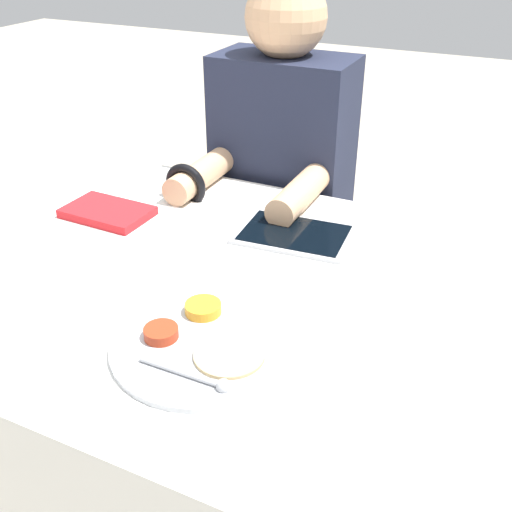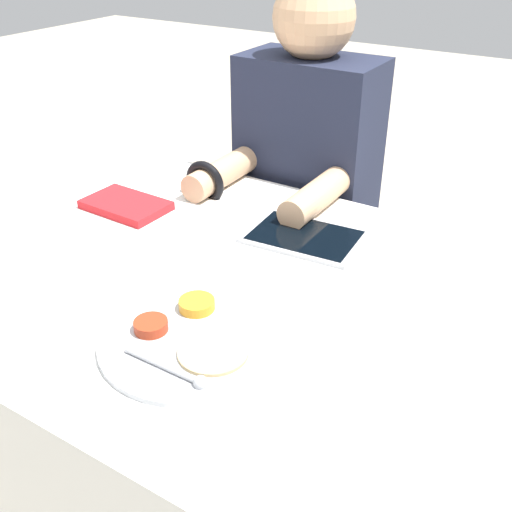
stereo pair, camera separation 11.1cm
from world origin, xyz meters
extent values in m
plane|color=#B2A893|center=(0.00, 0.00, 0.00)|extent=(12.00, 12.00, 0.00)
cube|color=silver|center=(0.00, 0.00, 0.37)|extent=(1.25, 0.90, 0.74)
cylinder|color=#B7BABF|center=(0.17, -0.19, 0.75)|extent=(0.31, 0.31, 0.01)
cylinder|color=gold|center=(0.13, -0.12, 0.76)|extent=(0.06, 0.06, 0.02)
cylinder|color=#A83319|center=(0.10, -0.21, 0.76)|extent=(0.06, 0.06, 0.02)
cylinder|color=tan|center=(0.22, -0.21, 0.75)|extent=(0.11, 0.11, 0.01)
cylinder|color=#B7BABF|center=(0.18, -0.28, 0.76)|extent=(0.14, 0.01, 0.01)
sphere|color=#B7BABF|center=(0.25, -0.28, 0.76)|extent=(0.02, 0.02, 0.02)
cube|color=silver|center=(-0.27, 0.13, 0.75)|extent=(0.20, 0.13, 0.01)
cube|color=red|center=(-0.27, 0.13, 0.75)|extent=(0.20, 0.13, 0.02)
cube|color=#B7B7BC|center=(0.16, 0.22, 0.75)|extent=(0.26, 0.19, 0.01)
cube|color=black|center=(0.16, 0.22, 0.75)|extent=(0.23, 0.17, 0.00)
cube|color=black|center=(-0.02, 0.58, 0.22)|extent=(0.32, 0.22, 0.44)
cube|color=#1E2338|center=(-0.02, 0.58, 0.74)|extent=(0.36, 0.20, 0.60)
sphere|color=tan|center=(-0.02, 0.58, 1.13)|extent=(0.20, 0.20, 0.20)
cylinder|color=tan|center=(-0.16, 0.37, 0.78)|extent=(0.07, 0.26, 0.07)
cylinder|color=tan|center=(0.11, 0.37, 0.78)|extent=(0.07, 0.26, 0.07)
torus|color=black|center=(-0.16, 0.29, 0.78)|extent=(0.11, 0.02, 0.11)
camera|label=1|loc=(0.57, -0.85, 1.36)|focal=42.00mm
camera|label=2|loc=(0.67, -0.80, 1.36)|focal=42.00mm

